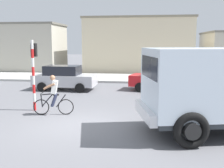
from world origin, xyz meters
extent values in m
plane|color=slate|center=(0.00, 0.00, 0.00)|extent=(120.00, 120.00, 0.00)
cube|color=#ADADA8|center=(0.00, 13.15, 0.08)|extent=(80.00, 5.00, 0.16)
cube|color=#2D3338|center=(5.18, -0.25, 0.62)|extent=(5.51, 3.52, 0.16)
cube|color=silver|center=(2.55, -0.85, 0.80)|extent=(0.76, 2.37, 0.36)
cube|color=black|center=(2.69, -0.82, 2.30)|extent=(0.59, 2.10, 0.70)
torus|color=black|center=(3.89, -1.86, 0.55)|extent=(1.13, 0.48, 1.10)
cylinder|color=black|center=(3.89, -1.86, 0.55)|extent=(0.55, 0.40, 0.50)
torus|color=black|center=(3.32, 0.64, 0.55)|extent=(1.13, 0.48, 1.10)
cylinder|color=black|center=(3.32, 0.64, 0.55)|extent=(0.55, 0.40, 0.50)
torus|color=black|center=(-1.89, 1.18, 0.34)|extent=(0.68, 0.15, 0.68)
torus|color=black|center=(-0.85, 1.35, 0.34)|extent=(0.68, 0.15, 0.68)
cylinder|color=black|center=(-1.55, 1.24, 0.91)|extent=(0.60, 0.14, 0.09)
cylinder|color=black|center=(-1.61, 1.23, 0.66)|extent=(0.51, 0.13, 0.57)
cylinder|color=black|center=(-1.05, 1.32, 0.61)|extent=(0.44, 0.12, 0.57)
cylinder|color=black|center=(-1.86, 1.19, 0.64)|extent=(0.10, 0.06, 0.59)
cylinder|color=black|center=(-1.84, 1.19, 0.95)|extent=(0.11, 0.50, 0.03)
cube|color=black|center=(-1.25, 1.29, 0.88)|extent=(0.26, 0.16, 0.06)
cube|color=white|center=(-1.30, 1.28, 1.21)|extent=(0.34, 0.36, 0.59)
sphere|color=#9E7051|center=(-1.37, 1.27, 1.61)|extent=(0.22, 0.22, 0.22)
cylinder|color=#2D334C|center=(-1.31, 1.18, 0.65)|extent=(0.32, 0.17, 0.57)
cylinder|color=#9E7051|center=(-1.47, 1.09, 1.26)|extent=(0.50, 0.17, 0.29)
cylinder|color=#2D334C|center=(-1.35, 1.37, 0.65)|extent=(0.32, 0.17, 0.57)
cylinder|color=#9E7051|center=(-1.53, 1.40, 1.26)|extent=(0.50, 0.17, 0.29)
cylinder|color=red|center=(-2.50, 1.92, 0.20)|extent=(0.12, 0.12, 0.40)
cylinder|color=white|center=(-2.50, 1.92, 0.60)|extent=(0.12, 0.12, 0.40)
cylinder|color=red|center=(-2.50, 1.92, 1.00)|extent=(0.12, 0.12, 0.40)
cylinder|color=white|center=(-2.50, 1.92, 1.40)|extent=(0.12, 0.12, 0.40)
cylinder|color=red|center=(-2.50, 1.92, 1.80)|extent=(0.12, 0.12, 0.40)
cylinder|color=white|center=(-2.50, 1.92, 2.20)|extent=(0.12, 0.12, 0.40)
cylinder|color=red|center=(-2.50, 1.92, 2.60)|extent=(0.12, 0.12, 0.40)
cylinder|color=white|center=(-2.50, 1.92, 3.00)|extent=(0.12, 0.12, 0.40)
cube|color=black|center=(-2.50, 2.10, 2.75)|extent=(0.24, 0.20, 0.60)
sphere|color=orange|center=(-2.50, 2.22, 2.75)|extent=(0.14, 0.14, 0.14)
cube|color=red|center=(3.55, 7.76, 0.65)|extent=(4.27, 2.49, 0.70)
cube|color=black|center=(3.70, 7.73, 1.30)|extent=(2.45, 1.87, 0.60)
cylinder|color=black|center=(2.16, 7.18, 0.30)|extent=(0.62, 0.30, 0.60)
cylinder|color=black|center=(2.52, 8.85, 0.30)|extent=(0.62, 0.30, 0.60)
cylinder|color=black|center=(4.59, 6.67, 0.30)|extent=(0.62, 0.30, 0.60)
cylinder|color=black|center=(4.94, 8.33, 0.30)|extent=(0.62, 0.30, 0.60)
cube|color=#B7B7BC|center=(-2.72, 7.32, 0.65)|extent=(4.05, 1.83, 0.70)
cube|color=black|center=(-2.87, 7.33, 1.30)|extent=(2.25, 1.52, 0.60)
cylinder|color=black|center=(-1.46, 8.13, 0.30)|extent=(0.61, 0.20, 0.60)
cylinder|color=black|center=(-1.51, 6.44, 0.30)|extent=(0.61, 0.20, 0.60)
cylinder|color=black|center=(-3.94, 8.21, 0.30)|extent=(0.61, 0.20, 0.60)
cylinder|color=black|center=(-3.99, 6.52, 0.30)|extent=(0.61, 0.20, 0.60)
cube|color=#234C9E|center=(6.80, 6.57, 0.65)|extent=(4.22, 2.30, 0.70)
cube|color=black|center=(6.95, 6.55, 1.30)|extent=(2.40, 1.77, 0.60)
cylinder|color=black|center=(5.45, 5.93, 0.30)|extent=(0.62, 0.27, 0.60)
cylinder|color=black|center=(5.71, 7.60, 0.30)|extent=(0.62, 0.27, 0.60)
cube|color=#B2AD9E|center=(-12.09, 18.35, 2.43)|extent=(11.02, 5.08, 4.87)
cube|color=slate|center=(-12.09, 18.35, 4.97)|extent=(11.24, 5.18, 0.20)
cube|color=beige|center=(1.63, 19.96, 2.72)|extent=(10.87, 6.82, 5.43)
cube|color=gray|center=(1.63, 19.96, 5.53)|extent=(11.08, 6.96, 0.20)
camera|label=1|loc=(2.57, -9.63, 3.08)|focal=43.30mm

